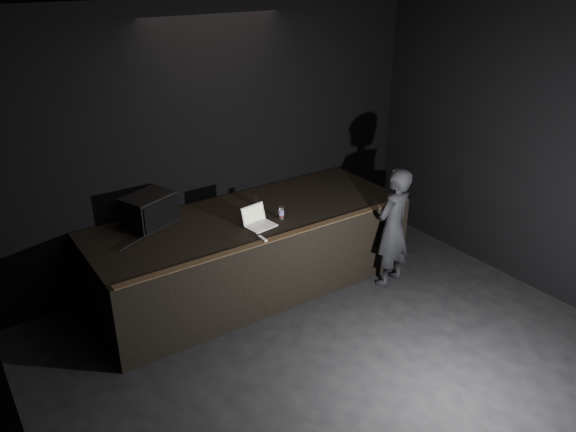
% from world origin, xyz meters
% --- Properties ---
extents(ground, '(7.00, 7.00, 0.00)m').
position_xyz_m(ground, '(0.00, 0.00, 0.00)').
color(ground, black).
rests_on(ground, ground).
extents(room_walls, '(6.10, 7.10, 3.52)m').
position_xyz_m(room_walls, '(0.00, 0.00, 2.02)').
color(room_walls, black).
rests_on(room_walls, ground).
extents(stage_riser, '(4.00, 1.50, 1.00)m').
position_xyz_m(stage_riser, '(0.00, 2.73, 0.50)').
color(stage_riser, black).
rests_on(stage_riser, ground).
extents(riser_lip, '(3.92, 0.10, 0.01)m').
position_xyz_m(riser_lip, '(0.00, 2.02, 1.01)').
color(riser_lip, brown).
rests_on(riser_lip, stage_riser).
extents(stage_monitor, '(0.68, 0.60, 0.38)m').
position_xyz_m(stage_monitor, '(-1.12, 3.16, 1.19)').
color(stage_monitor, black).
rests_on(stage_monitor, stage_riser).
extents(cable, '(0.78, 0.42, 0.02)m').
position_xyz_m(cable, '(-1.28, 2.91, 1.01)').
color(cable, black).
rests_on(cable, stage_riser).
extents(laptop, '(0.37, 0.34, 0.23)m').
position_xyz_m(laptop, '(-0.07, 2.43, 1.06)').
color(laptop, white).
rests_on(laptop, stage_riser).
extents(beer_can, '(0.07, 0.07, 0.16)m').
position_xyz_m(beer_can, '(0.27, 2.43, 1.08)').
color(beer_can, silver).
rests_on(beer_can, stage_riser).
extents(plastic_cup, '(0.09, 0.09, 0.11)m').
position_xyz_m(plastic_cup, '(0.23, 2.96, 1.06)').
color(plastic_cup, white).
rests_on(plastic_cup, stage_riser).
extents(wii_remote, '(0.04, 0.15, 0.03)m').
position_xyz_m(wii_remote, '(-0.22, 2.08, 1.01)').
color(wii_remote, white).
rests_on(wii_remote, stage_riser).
extents(person, '(0.65, 0.50, 1.59)m').
position_xyz_m(person, '(1.53, 1.78, 0.79)').
color(person, black).
rests_on(person, ground).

